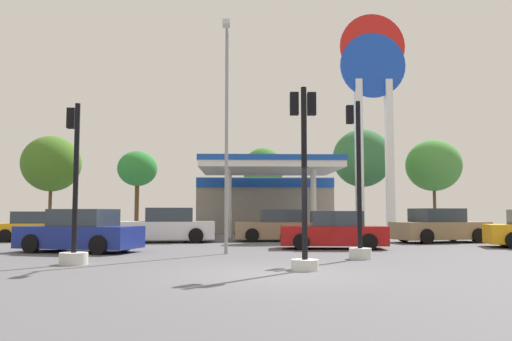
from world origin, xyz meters
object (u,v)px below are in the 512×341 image
object	(u,v)px
traffic_signal_0	(358,210)
station_pole_sign	(373,93)
traffic_signal_2	(74,220)
car_2	(439,227)
tree_4	(434,165)
corner_streetlamp	(227,119)
car_1	(38,228)
car_4	(80,233)
car_3	(167,227)
traffic_signal_1	(304,194)
tree_2	(263,170)
tree_0	(51,164)
car_6	(279,227)
tree_3	(362,158)
car_0	(333,232)
tree_1	(137,169)

from	to	relation	value
traffic_signal_0	station_pole_sign	bearing A→B (deg)	73.17
traffic_signal_2	car_2	bearing A→B (deg)	35.06
tree_4	corner_streetlamp	world-z (taller)	corner_streetlamp
car_1	car_2	xyz separation A→B (m)	(19.14, -1.68, 0.06)
corner_streetlamp	car_4	bearing A→B (deg)	167.58
car_3	traffic_signal_1	size ratio (longest dim) A/B	1.03
car_4	tree_2	xyz separation A→B (m)	(7.69, 24.13, 4.22)
car_1	traffic_signal_1	world-z (taller)	traffic_signal_1
traffic_signal_0	tree_0	world-z (taller)	tree_0
car_4	car_6	size ratio (longest dim) A/B	1.06
tree_2	tree_3	world-z (taller)	tree_3
station_pole_sign	car_3	xyz separation A→B (m)	(-11.43, -5.62, -7.77)
car_0	tree_0	distance (m)	30.21
car_3	tree_4	world-z (taller)	tree_4
traffic_signal_0	tree_3	xyz separation A→B (m)	(6.30, 25.34, 4.22)
car_0	car_2	bearing A→B (deg)	34.74
traffic_signal_2	tree_0	size ratio (longest dim) A/B	0.58
car_2	car_3	world-z (taller)	car_3
car_1	car_4	distance (m)	8.17
car_6	station_pole_sign	bearing A→B (deg)	38.93
traffic_signal_2	tree_3	bearing A→B (deg)	61.60
station_pole_sign	tree_4	bearing A→B (deg)	55.36
car_2	car_4	world-z (taller)	car_2
car_2	tree_4	bearing A→B (deg)	69.57
car_1	traffic_signal_2	size ratio (longest dim) A/B	0.92
traffic_signal_1	tree_4	bearing A→B (deg)	63.65
car_3	corner_streetlamp	world-z (taller)	corner_streetlamp
car_1	car_4	xyz separation A→B (m)	(4.11, -7.06, 0.04)
tree_2	corner_streetlamp	world-z (taller)	corner_streetlamp
car_1	car_6	distance (m)	11.73
car_3	tree_3	distance (m)	21.62
tree_0	station_pole_sign	bearing A→B (deg)	-28.58
car_0	car_4	size ratio (longest dim) A/B	0.91
car_3	tree_0	bearing A→B (deg)	123.11
traffic_signal_0	tree_1	xyz separation A→B (m)	(-11.73, 26.30, 3.38)
car_3	corner_streetlamp	xyz separation A→B (m)	(2.94, -7.16, 3.85)
tree_4	car_1	bearing A→B (deg)	-147.97
car_2	corner_streetlamp	size ratio (longest dim) A/B	0.61
car_2	tree_2	bearing A→B (deg)	111.37
car_3	corner_streetlamp	distance (m)	8.64
traffic_signal_1	tree_4	size ratio (longest dim) A/B	0.62
station_pole_sign	traffic_signal_1	size ratio (longest dim) A/B	2.95
car_2	traffic_signal_0	size ratio (longest dim) A/B	0.98
car_4	traffic_signal_0	xyz separation A→B (m)	(9.25, -3.02, 0.80)
tree_1	car_3	bearing A→B (deg)	-74.67
station_pole_sign	car_0	xyz separation A→B (m)	(-4.40, -10.24, -7.84)
corner_streetlamp	car_2	bearing A→B (deg)	33.58
traffic_signal_2	tree_0	distance (m)	31.03
car_2	traffic_signal_2	world-z (taller)	traffic_signal_2
car_0	car_1	bearing A→B (deg)	157.08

